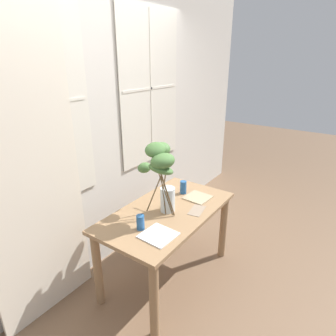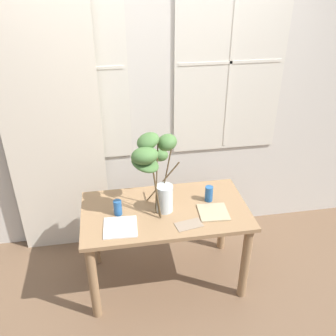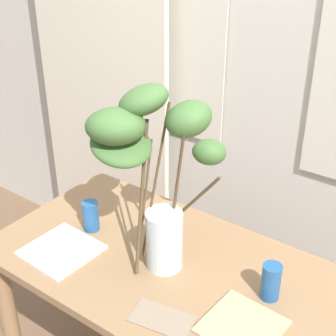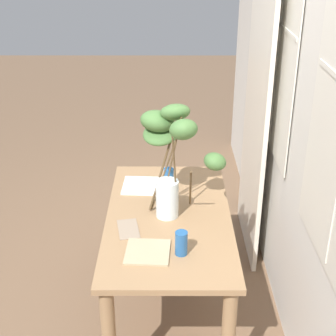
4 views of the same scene
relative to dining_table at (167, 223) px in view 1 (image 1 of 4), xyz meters
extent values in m
plane|color=brown|center=(0.00, 0.00, -0.60)|extent=(14.00, 14.00, 0.00)
cube|color=beige|center=(0.00, 0.76, 0.92)|extent=(5.48, 0.12, 3.05)
cube|color=silver|center=(-0.68, 0.69, 1.09)|extent=(0.90, 0.01, 1.54)
cube|color=silver|center=(-0.68, 0.69, 1.09)|extent=(0.97, 0.01, 1.61)
cube|color=silver|center=(-0.68, 0.68, 1.09)|extent=(0.02, 0.01, 1.54)
cube|color=silver|center=(-0.68, 0.68, 1.09)|extent=(0.90, 0.01, 0.02)
cube|color=silver|center=(0.68, 0.69, 1.09)|extent=(0.90, 0.01, 1.54)
cube|color=silver|center=(0.68, 0.69, 1.09)|extent=(0.97, 0.01, 1.61)
cube|color=silver|center=(0.68, 0.68, 1.09)|extent=(0.02, 0.01, 1.54)
cube|color=silver|center=(0.68, 0.68, 1.09)|extent=(0.90, 0.01, 0.02)
cube|color=silver|center=(-0.85, 0.61, 0.66)|extent=(0.81, 0.03, 2.52)
cube|color=#93704C|center=(0.00, 0.00, 0.12)|extent=(1.30, 0.71, 0.03)
cylinder|color=#93704C|center=(-0.59, -0.30, -0.25)|extent=(0.07, 0.07, 0.70)
cylinder|color=#93704C|center=(0.59, -0.30, -0.25)|extent=(0.07, 0.07, 0.70)
cylinder|color=#93704C|center=(-0.59, 0.30, -0.25)|extent=(0.07, 0.07, 0.70)
cylinder|color=#93704C|center=(0.59, 0.30, -0.25)|extent=(0.07, 0.07, 0.70)
cylinder|color=silver|center=(-0.01, -0.01, 0.24)|extent=(0.13, 0.13, 0.22)
cylinder|color=silver|center=(-0.01, -0.01, 0.17)|extent=(0.12, 0.12, 0.07)
cylinder|color=brown|center=(-0.08, -0.04, 0.40)|extent=(0.07, 0.16, 0.52)
ellipsoid|color=#477038|center=(-0.15, -0.06, 0.66)|extent=(0.26, 0.26, 0.16)
cylinder|color=brown|center=(-0.08, -0.03, 0.36)|extent=(0.05, 0.15, 0.44)
ellipsoid|color=#477038|center=(-0.15, -0.04, 0.58)|extent=(0.25, 0.25, 0.16)
cylinder|color=brown|center=(0.01, 0.03, 0.41)|extent=(0.10, 0.05, 0.53)
ellipsoid|color=#477038|center=(0.03, 0.08, 0.68)|extent=(0.22, 0.21, 0.18)
cylinder|color=brown|center=(-0.06, 0.01, 0.43)|extent=(0.05, 0.12, 0.58)
ellipsoid|color=#477038|center=(-0.12, 0.03, 0.72)|extent=(0.23, 0.22, 0.17)
cylinder|color=brown|center=(0.00, 0.12, 0.31)|extent=(0.27, 0.02, 0.34)
ellipsoid|color=#477038|center=(0.01, 0.25, 0.48)|extent=(0.13, 0.15, 0.13)
cylinder|color=#235693|center=(-0.37, 0.00, 0.20)|extent=(0.06, 0.06, 0.12)
cylinder|color=#235693|center=(0.37, 0.06, 0.20)|extent=(0.06, 0.06, 0.13)
cube|color=white|center=(-0.36, -0.17, 0.14)|extent=(0.25, 0.25, 0.01)
cube|color=tan|center=(0.36, -0.11, 0.14)|extent=(0.24, 0.24, 0.01)
cube|color=gray|center=(0.14, -0.22, 0.14)|extent=(0.22, 0.14, 0.00)
camera|label=1|loc=(-1.84, -1.29, 1.41)|focal=30.79mm
camera|label=2|loc=(-0.37, -2.31, 1.84)|focal=39.21mm
camera|label=3|loc=(0.81, -1.12, 1.29)|focal=53.26mm
camera|label=4|loc=(2.47, 0.00, 1.64)|focal=53.87mm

